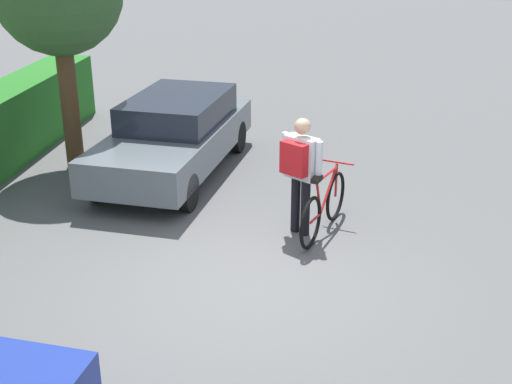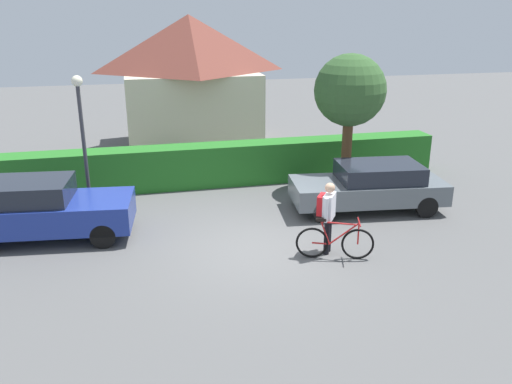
% 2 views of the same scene
% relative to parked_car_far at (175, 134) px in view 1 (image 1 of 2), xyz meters
% --- Properties ---
extents(ground_plane, '(60.00, 60.00, 0.00)m').
position_rel_parked_car_far_xyz_m(ground_plane, '(-3.55, -1.78, -0.70)').
color(ground_plane, '#555555').
extents(parked_car_far, '(4.29, 2.10, 1.31)m').
position_rel_parked_car_far_xyz_m(parked_car_far, '(0.00, 0.00, 0.00)').
color(parked_car_far, slate).
rests_on(parked_car_far, ground).
extents(bicycle, '(1.67, 0.68, 0.95)m').
position_rel_parked_car_far_xyz_m(bicycle, '(-2.06, -2.64, -0.30)').
color(bicycle, black).
rests_on(bicycle, ground).
extents(person_rider, '(0.53, 0.58, 1.68)m').
position_rel_parked_car_far_xyz_m(person_rider, '(-2.13, -2.30, 0.32)').
color(person_rider, black).
rests_on(person_rider, ground).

